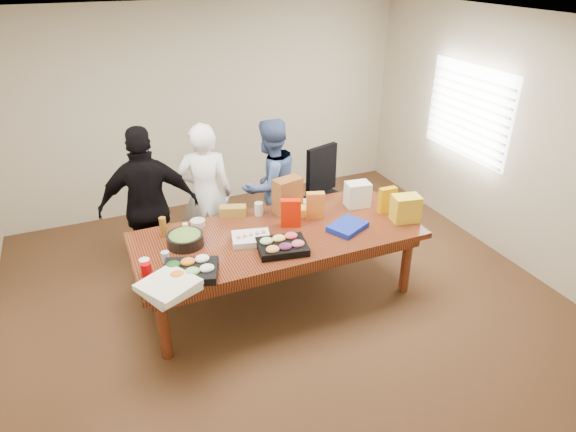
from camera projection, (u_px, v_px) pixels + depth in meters
name	position (u px, v px, depth m)	size (l,w,h in m)	color
floor	(278.00, 295.00, 5.26)	(5.50, 5.00, 0.02)	#47301E
ceiling	(275.00, 20.00, 3.98)	(5.50, 5.00, 0.02)	white
wall_back	(207.00, 108.00, 6.65)	(5.50, 0.04, 2.70)	beige
wall_front	(458.00, 353.00, 2.59)	(5.50, 0.04, 2.70)	beige
wall_right	(504.00, 138.00, 5.58)	(0.04, 5.00, 2.70)	beige
window_panel	(468.00, 112.00, 5.99)	(0.03, 1.40, 1.10)	white
window_blinds	(465.00, 112.00, 5.97)	(0.04, 1.36, 1.00)	beige
conference_table	(278.00, 265.00, 5.08)	(2.80, 1.20, 0.75)	#4C1C0F
office_chair	(328.00, 198.00, 6.09)	(0.55, 0.55, 1.08)	black
person_center	(206.00, 195.00, 5.51)	(0.60, 0.39, 1.64)	white
person_right	(270.00, 185.00, 5.81)	(0.77, 0.60, 1.58)	#455D92
person_left	(149.00, 207.00, 5.16)	(1.01, 0.42, 1.72)	black
veggie_tray	(190.00, 271.00, 4.25)	(0.46, 0.36, 0.07)	black
fruit_tray	(282.00, 247.00, 4.61)	(0.45, 0.35, 0.07)	black
sheet_cake	(251.00, 238.00, 4.74)	(0.36, 0.27, 0.06)	white
salad_bowl	(185.00, 240.00, 4.67)	(0.35, 0.35, 0.11)	black
chip_bag_blue	(348.00, 227.00, 4.96)	(0.37, 0.27, 0.05)	#1327A2
chip_bag_red	(291.00, 213.00, 4.96)	(0.20, 0.08, 0.29)	red
chip_bag_yellow	(387.00, 200.00, 5.23)	(0.19, 0.08, 0.28)	#D89B03
chip_bag_orange	(315.00, 205.00, 5.12)	(0.18, 0.08, 0.29)	orange
mayo_jar	(259.00, 209.00, 5.21)	(0.09, 0.09, 0.14)	silver
mustard_bottle	(288.00, 208.00, 5.21)	(0.05, 0.05, 0.16)	yellow
dressing_bottle	(163.00, 227.00, 4.79)	(0.07, 0.07, 0.21)	brown
ranch_bottle	(186.00, 231.00, 4.77)	(0.05, 0.05, 0.16)	beige
banana_bunch	(297.00, 211.00, 5.23)	(0.25, 0.15, 0.08)	yellow
bread_loaf	(233.00, 211.00, 5.20)	(0.27, 0.12, 0.11)	olive
kraft_bag	(288.00, 195.00, 5.22)	(0.29, 0.17, 0.38)	brown
red_cup	(146.00, 269.00, 4.23)	(0.09, 0.09, 0.12)	#B60001
clear_cup_a	(145.00, 265.00, 4.28)	(0.09, 0.09, 0.12)	white
clear_cup_b	(165.00, 257.00, 4.42)	(0.07, 0.07, 0.10)	silver
pizza_box_lower	(168.00, 288.00, 4.06)	(0.40, 0.40, 0.05)	white
pizza_box_upper	(168.00, 285.00, 4.02)	(0.40, 0.40, 0.05)	white
plate_a	(356.00, 199.00, 5.56)	(0.28, 0.28, 0.02)	white
plate_b	(299.00, 204.00, 5.45)	(0.27, 0.27, 0.02)	white
dip_bowl_a	(310.00, 204.00, 5.39)	(0.17, 0.17, 0.07)	beige
dip_bowl_b	(198.00, 223.00, 5.02)	(0.15, 0.15, 0.06)	beige
grocery_bag_white	(358.00, 194.00, 5.37)	(0.25, 0.18, 0.27)	white
grocery_bag_yellow	(406.00, 208.00, 5.07)	(0.27, 0.19, 0.27)	yellow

